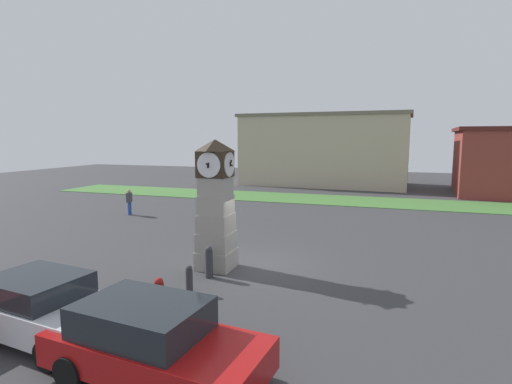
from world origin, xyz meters
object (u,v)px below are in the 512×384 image
Objects in this scene: bollard_mid_row at (189,279)px; bollard_far_row at (159,297)px; car_near_tower at (44,307)px; clock_tower at (216,208)px; car_by_building at (152,341)px; bollard_near_tower at (209,262)px; pedestrian_by_cars at (129,200)px.

bollard_mid_row is 1.72m from bollard_far_row.
clock_tower is at bearing 73.65° from car_near_tower.
bollard_far_row is (0.03, -1.72, 0.10)m from bollard_mid_row.
bollard_mid_row is 0.19× the size of car_by_building.
car_near_tower is at bearing 169.88° from car_by_building.
bollard_near_tower is 1.04× the size of bollard_far_row.
clock_tower is 4.42m from bollard_far_row.
bollard_near_tower is at bearing 68.76° from car_near_tower.
car_near_tower is 2.53× the size of pedestrian_by_cars.
pedestrian_by_cars is (-7.44, 13.48, 0.14)m from car_near_tower.
clock_tower is at bearing 103.65° from car_by_building.
car_by_building is at bearing -76.35° from clock_tower.
car_near_tower is at bearing -117.93° from bollard_mid_row.
car_by_building reaches higher than bollard_mid_row.
pedestrian_by_cars reaches higher than bollard_mid_row.
bollard_mid_row is at bearing -90.95° from bollard_near_tower.
clock_tower is at bearing 99.95° from bollard_near_tower.
clock_tower is at bearing -39.37° from pedestrian_by_cars.
clock_tower reaches higher than car_near_tower.
clock_tower is 6.88m from car_by_building.
clock_tower reaches higher than car_by_building.
bollard_far_row is at bearing -89.81° from bollard_near_tower.
pedestrian_by_cars is (-9.36, 8.54, 0.35)m from bollard_near_tower.
bollard_far_row is (0.19, -4.08, -1.67)m from clock_tower.
bollard_mid_row is at bearing 91.10° from bollard_far_row.
bollard_mid_row is 4.43m from car_by_building.
clock_tower reaches higher than pedestrian_by_cars.
bollard_mid_row is (-0.02, -1.36, -0.12)m from bollard_near_tower.
clock_tower is 6.36m from car_near_tower.
car_by_building is at bearing -60.30° from bollard_far_row.
pedestrian_by_cars is at bearing 137.62° from bollard_near_tower.
clock_tower is 1.16× the size of car_near_tower.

